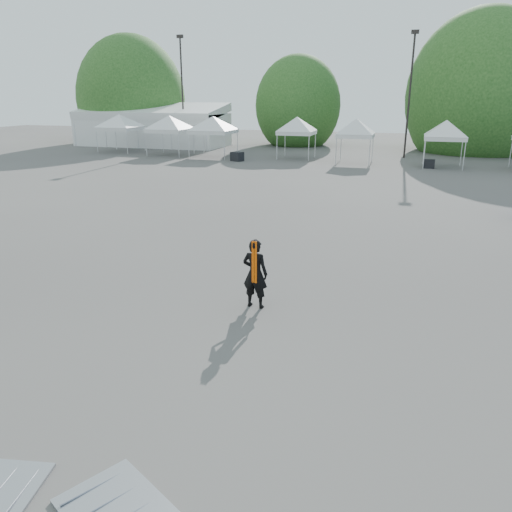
% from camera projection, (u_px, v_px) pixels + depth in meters
% --- Properties ---
extents(ground, '(120.00, 120.00, 0.00)m').
position_uv_depth(ground, '(249.00, 292.00, 13.43)').
color(ground, '#474442').
rests_on(ground, ground).
extents(marquee, '(15.00, 6.25, 4.23)m').
position_uv_depth(marquee, '(152.00, 126.00, 50.85)').
color(marquee, silver).
rests_on(marquee, ground).
extents(light_pole_west, '(0.60, 0.25, 10.30)m').
position_uv_depth(light_pole_west, '(182.00, 86.00, 47.62)').
color(light_pole_west, black).
rests_on(light_pole_west, ground).
extents(light_pole_east, '(0.60, 0.25, 9.80)m').
position_uv_depth(light_pole_east, '(410.00, 88.00, 39.86)').
color(light_pole_east, black).
rests_on(light_pole_east, ground).
extents(tree_far_w, '(4.80, 4.80, 7.30)m').
position_uv_depth(tree_far_w, '(131.00, 99.00, 53.92)').
color(tree_far_w, '#382314').
rests_on(tree_far_w, ground).
extents(tree_mid_w, '(4.16, 4.16, 6.33)m').
position_uv_depth(tree_mid_w, '(298.00, 106.00, 50.76)').
color(tree_mid_w, '#382314').
rests_on(tree_mid_w, ground).
extents(tree_mid_e, '(5.12, 5.12, 7.79)m').
position_uv_depth(tree_mid_e, '(481.00, 97.00, 44.69)').
color(tree_mid_e, '#382314').
rests_on(tree_mid_e, ground).
extents(tent_a, '(4.62, 4.62, 3.88)m').
position_uv_depth(tent_a, '(119.00, 117.00, 44.97)').
color(tent_a, silver).
rests_on(tent_a, ground).
extents(tent_b, '(4.57, 4.57, 3.88)m').
position_uv_depth(tent_b, '(169.00, 119.00, 42.55)').
color(tent_b, silver).
rests_on(tent_b, ground).
extents(tent_c, '(4.70, 4.70, 3.88)m').
position_uv_depth(tent_c, '(213.00, 119.00, 41.20)').
color(tent_c, silver).
rests_on(tent_c, ground).
extents(tent_d, '(3.96, 3.96, 3.88)m').
position_uv_depth(tent_d, '(297.00, 120.00, 40.14)').
color(tent_d, silver).
rests_on(tent_d, ground).
extents(tent_e, '(3.76, 3.76, 3.88)m').
position_uv_depth(tent_e, '(356.00, 122.00, 37.34)').
color(tent_e, silver).
rests_on(tent_e, ground).
extents(tent_f, '(4.00, 4.00, 3.88)m').
position_uv_depth(tent_f, '(447.00, 124.00, 35.33)').
color(tent_f, silver).
rests_on(tent_f, ground).
extents(man, '(0.68, 0.48, 1.77)m').
position_uv_depth(man, '(255.00, 273.00, 12.26)').
color(man, black).
rests_on(man, ground).
extents(crate_west, '(1.11, 1.01, 0.70)m').
position_uv_depth(crate_west, '(237.00, 157.00, 39.48)').
color(crate_west, black).
rests_on(crate_west, ground).
extents(crate_mid, '(0.82, 0.66, 0.61)m').
position_uv_depth(crate_mid, '(429.00, 164.00, 35.74)').
color(crate_mid, black).
rests_on(crate_mid, ground).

